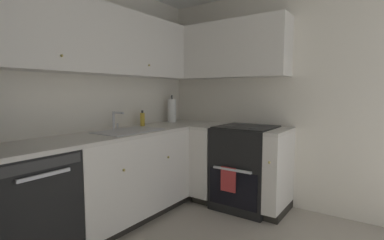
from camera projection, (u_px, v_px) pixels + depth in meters
wall_back at (67, 101)px, 2.70m from camera, size 3.51×0.05×2.44m
wall_right at (306, 100)px, 3.13m from camera, size 0.05×3.53×2.44m
dishwasher at (24, 210)px, 2.12m from camera, size 0.60×0.63×0.88m
lower_cabinets_back at (126, 177)px, 2.93m from camera, size 1.38×0.62×0.88m
countertop_back at (125, 133)px, 2.89m from camera, size 2.58×0.60×0.03m
lower_cabinets_right at (235, 167)px, 3.32m from camera, size 0.62×1.03×0.88m
countertop_right at (235, 128)px, 3.28m from camera, size 0.60×1.03×0.03m
oven_range at (246, 166)px, 3.26m from camera, size 0.68×0.62×1.06m
upper_cabinets_back at (100, 40)px, 2.75m from camera, size 2.26×0.34×0.65m
upper_cabinets_right at (223, 51)px, 3.45m from camera, size 0.32×1.57×0.65m
sink at (129, 135)px, 2.90m from camera, size 0.65×0.40×0.10m
faucet at (115, 119)px, 3.00m from camera, size 0.07×0.16×0.19m
soap_bottle at (142, 119)px, 3.33m from camera, size 0.05×0.05×0.18m
paper_towel_roll at (172, 111)px, 3.74m from camera, size 0.11×0.11×0.36m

